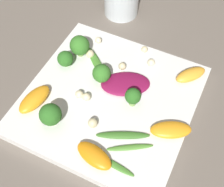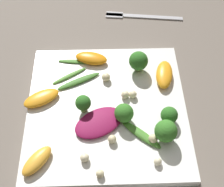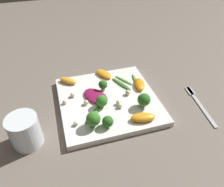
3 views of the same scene
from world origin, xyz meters
TOP-DOWN VIEW (x-y plane):
  - ground_plane at (0.00, 0.00)m, footprint 2.40×2.40m
  - plate at (0.00, 0.00)m, footprint 0.31×0.31m
  - drinking_glass at (0.25, 0.09)m, footprint 0.08×0.08m
  - fork at (-0.28, 0.08)m, footprint 0.04×0.19m
  - radicchio_leaf_0 at (0.04, -0.02)m, footprint 0.10×0.11m
  - orange_segment_0 at (-0.02, -0.13)m, footprint 0.06×0.08m
  - orange_segment_1 at (-0.07, 0.12)m, footprint 0.08×0.05m
  - orange_segment_2 at (0.11, -0.12)m, footprint 0.07×0.06m
  - orange_segment_3 at (-0.12, -0.03)m, footprint 0.05×0.07m
  - broccoli_floret_0 at (0.03, 0.03)m, footprint 0.04×0.04m
  - broccoli_floret_1 at (0.03, 0.11)m, footprint 0.03×0.03m
  - broccoli_floret_2 at (0.01, -0.04)m, footprint 0.03×0.03m
  - broccoli_floret_3 at (-0.09, 0.07)m, footprint 0.04×0.04m
  - broccoli_floret_4 at (0.07, 0.10)m, footprint 0.04×0.04m
  - arugula_sprig_0 at (-0.06, -0.06)m, footprint 0.05×0.09m
  - arugula_sprig_1 at (-0.12, -0.06)m, footprint 0.02×0.08m
  - arugula_sprig_2 at (0.06, 0.06)m, footprint 0.07×0.08m
  - arugula_sprig_3 at (-0.08, -0.08)m, footprint 0.05×0.07m
  - macadamia_nut_0 at (0.08, 0.08)m, footprint 0.02×0.02m
  - macadamia_nut_1 at (0.07, 0.01)m, footprint 0.02×0.02m
  - macadamia_nut_2 at (0.11, -0.04)m, footprint 0.02×0.02m
  - macadamia_nut_3 at (0.12, 0.08)m, footprint 0.01×0.01m
  - macadamia_nut_4 at (-0.02, 0.04)m, footprint 0.02×0.02m
  - macadamia_nut_5 at (-0.02, 0.05)m, footprint 0.02×0.02m
  - macadamia_nut_6 at (0.14, -0.01)m, footprint 0.01×0.01m
  - macadamia_nut_7 at (-0.07, -0.00)m, footprint 0.02×0.02m

SIDE VIEW (x-z plane):
  - ground_plane at x=0.00m, z-range 0.00..0.00m
  - fork at x=-0.28m, z-range 0.00..0.01m
  - plate at x=0.00m, z-range 0.00..0.02m
  - arugula_sprig_1 at x=-0.12m, z-range 0.02..0.02m
  - arugula_sprig_3 at x=-0.08m, z-range 0.02..0.02m
  - arugula_sprig_0 at x=-0.06m, z-range 0.02..0.03m
  - arugula_sprig_2 at x=0.06m, z-range 0.02..0.03m
  - radicchio_leaf_0 at x=0.04m, z-range 0.02..0.03m
  - macadamia_nut_6 at x=0.14m, z-range 0.02..0.03m
  - macadamia_nut_3 at x=0.12m, z-range 0.02..0.03m
  - orange_segment_0 at x=-0.02m, z-range 0.02..0.03m
  - macadamia_nut_1 at x=0.07m, z-range 0.02..0.04m
  - macadamia_nut_5 at x=-0.02m, z-range 0.02..0.04m
  - macadamia_nut_2 at x=0.11m, z-range 0.02..0.04m
  - macadamia_nut_4 at x=-0.02m, z-range 0.02..0.04m
  - macadamia_nut_0 at x=0.08m, z-range 0.02..0.04m
  - orange_segment_3 at x=-0.12m, z-range 0.02..0.04m
  - macadamia_nut_7 at x=-0.07m, z-range 0.02..0.04m
  - orange_segment_2 at x=0.11m, z-range 0.02..0.04m
  - orange_segment_1 at x=-0.07m, z-range 0.02..0.04m
  - broccoli_floret_1 at x=0.03m, z-range 0.02..0.06m
  - broccoli_floret_0 at x=0.03m, z-range 0.02..0.06m
  - broccoli_floret_2 at x=0.01m, z-range 0.02..0.06m
  - drinking_glass at x=0.25m, z-range 0.00..0.09m
  - broccoli_floret_3 at x=-0.09m, z-range 0.02..0.07m
  - broccoli_floret_4 at x=0.07m, z-range 0.02..0.07m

